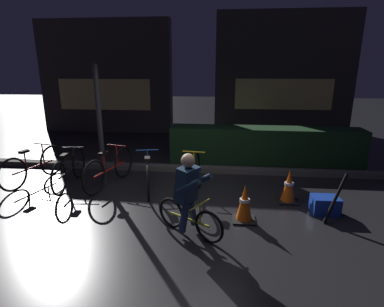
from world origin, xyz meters
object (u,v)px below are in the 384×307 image
(parked_bike_leftmost, at_px, (34,166))
(traffic_cone_far, at_px, (289,187))
(parked_bike_left_mid, at_px, (69,170))
(cyclist, at_px, (189,194))
(street_post, at_px, (100,127))
(parked_bike_right_mid, at_px, (191,176))
(traffic_cone_near, at_px, (245,204))
(closed_umbrella, at_px, (335,198))
(parked_bike_center_left, at_px, (110,169))
(blue_crate, at_px, (325,205))
(parked_bike_center_right, at_px, (148,173))

(parked_bike_leftmost, xyz_separation_m, traffic_cone_far, (5.20, -0.43, -0.06))
(parked_bike_leftmost, bearing_deg, parked_bike_left_mid, -82.09)
(parked_bike_left_mid, height_order, cyclist, cyclist)
(street_post, distance_m, parked_bike_right_mid, 2.08)
(parked_bike_right_mid, distance_m, traffic_cone_near, 1.43)
(traffic_cone_far, relative_size, closed_umbrella, 0.72)
(parked_bike_left_mid, bearing_deg, parked_bike_center_left, -87.49)
(parked_bike_left_mid, height_order, closed_umbrella, closed_umbrella)
(parked_bike_leftmost, xyz_separation_m, parked_bike_center_left, (1.67, 0.01, 0.00))
(traffic_cone_far, bearing_deg, traffic_cone_near, -136.11)
(street_post, height_order, parked_bike_left_mid, street_post)
(parked_bike_right_mid, bearing_deg, parked_bike_leftmost, 92.98)
(parked_bike_leftmost, xyz_separation_m, parked_bike_right_mid, (3.38, -0.20, -0.01))
(traffic_cone_near, height_order, closed_umbrella, closed_umbrella)
(parked_bike_left_mid, distance_m, parked_bike_center_left, 0.83)
(parked_bike_left_mid, bearing_deg, closed_umbrella, -105.94)
(street_post, height_order, parked_bike_center_left, street_post)
(street_post, bearing_deg, blue_crate, -12.04)
(traffic_cone_far, bearing_deg, parked_bike_center_right, 173.33)
(blue_crate, relative_size, closed_umbrella, 0.52)
(street_post, distance_m, cyclist, 2.75)
(parked_bike_left_mid, xyz_separation_m, cyclist, (2.68, -1.62, 0.28))
(parked_bike_leftmost, relative_size, parked_bike_center_left, 0.98)
(parked_bike_center_left, height_order, cyclist, cyclist)
(street_post, bearing_deg, traffic_cone_near, -24.55)
(parked_bike_leftmost, relative_size, parked_bike_center_right, 1.04)
(parked_bike_center_right, xyz_separation_m, cyclist, (1.01, -1.60, 0.29))
(parked_bike_center_right, height_order, closed_umbrella, closed_umbrella)
(parked_bike_center_left, bearing_deg, street_post, 84.59)
(street_post, bearing_deg, closed_umbrella, -15.05)
(parked_bike_center_left, distance_m, blue_crate, 4.15)
(cyclist, bearing_deg, blue_crate, 53.14)
(parked_bike_center_left, bearing_deg, blue_crate, -87.82)
(parked_bike_leftmost, distance_m, blue_crate, 5.80)
(closed_umbrella, bearing_deg, parked_bike_center_left, 131.27)
(blue_crate, bearing_deg, parked_bike_center_left, 168.25)
(parked_bike_center_right, bearing_deg, parked_bike_leftmost, 73.11)
(cyclist, bearing_deg, parked_bike_right_mid, 126.84)
(parked_bike_center_right, relative_size, blue_crate, 3.64)
(parked_bike_center_left, bearing_deg, cyclist, -118.99)
(closed_umbrella, bearing_deg, parked_bike_left_mid, 134.81)
(parked_bike_leftmost, relative_size, parked_bike_right_mid, 1.00)
(parked_bike_center_left, relative_size, closed_umbrella, 2.00)
(traffic_cone_far, distance_m, cyclist, 2.14)
(parked_bike_right_mid, height_order, blue_crate, parked_bike_right_mid)
(parked_bike_left_mid, xyz_separation_m, blue_crate, (4.89, -0.74, -0.20))
(parked_bike_left_mid, bearing_deg, parked_bike_center_right, -95.20)
(traffic_cone_near, distance_m, closed_umbrella, 1.44)
(parked_bike_center_right, distance_m, blue_crate, 3.31)
(traffic_cone_near, distance_m, cyclist, 1.02)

